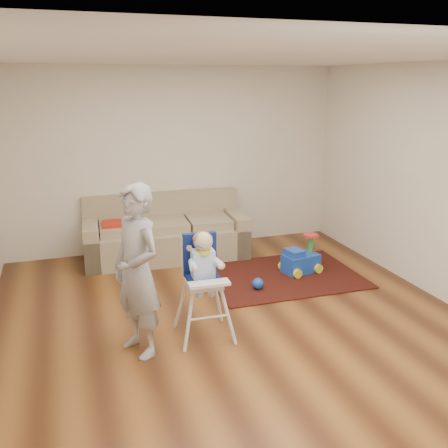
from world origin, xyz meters
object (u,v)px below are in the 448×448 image
object	(u,v)px
high_chair	(204,287)
adult	(137,271)
side_table	(111,243)
sofa	(166,228)
ride_on_toy	(301,254)
toy_ball	(258,284)

from	to	relation	value
high_chair	adult	xyz separation A→B (m)	(-0.65, -0.10, 0.28)
side_table	adult	world-z (taller)	adult
sofa	high_chair	world-z (taller)	high_chair
sofa	adult	world-z (taller)	adult
ride_on_toy	high_chair	world-z (taller)	high_chair
ride_on_toy	high_chair	size ratio (longest dim) A/B	0.46
side_table	toy_ball	size ratio (longest dim) A/B	3.31
side_table	high_chair	distance (m)	2.71
toy_ball	high_chair	size ratio (longest dim) A/B	0.13
high_chair	sofa	bearing A→B (deg)	89.43
toy_ball	high_chair	world-z (taller)	high_chair
side_table	adult	xyz separation A→B (m)	(-0.02, -2.72, 0.58)
side_table	ride_on_toy	xyz separation A→B (m)	(2.34, -1.38, 0.03)
side_table	ride_on_toy	size ratio (longest dim) A/B	0.93
side_table	ride_on_toy	distance (m)	2.71
sofa	adult	size ratio (longest dim) A/B	1.44
sofa	adult	bearing A→B (deg)	-103.89
side_table	ride_on_toy	bearing A→B (deg)	-30.46
side_table	toy_ball	world-z (taller)	side_table
sofa	toy_ball	world-z (taller)	sofa
ride_on_toy	adult	bearing A→B (deg)	-161.99
toy_ball	adult	world-z (taller)	adult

